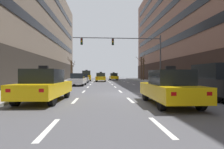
{
  "coord_description": "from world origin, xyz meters",
  "views": [
    {
      "loc": [
        -1.69,
        -12.79,
        1.47
      ],
      "look_at": [
        0.48,
        19.53,
        1.39
      ],
      "focal_mm": 28.12,
      "sensor_mm": 36.0,
      "label": 1
    }
  ],
  "objects_px": {
    "street_tree_2": "(71,70)",
    "street_tree_3": "(141,67)",
    "car_driving_1": "(78,80)",
    "car_parked_1": "(215,81)",
    "car_driving_2": "(83,78)",
    "taxi_driving_4": "(45,86)",
    "street_tree_0": "(143,69)",
    "taxi_driving_3": "(101,77)",
    "taxi_driving_6": "(169,88)",
    "car_parked_2": "(170,81)",
    "taxi_driving_5": "(87,76)",
    "taxi_driving_0": "(114,77)",
    "traffic_signal_0": "(130,48)"
  },
  "relations": [
    {
      "from": "car_driving_1",
      "to": "taxi_driving_4",
      "type": "distance_m",
      "value": 12.82
    },
    {
      "from": "car_parked_2",
      "to": "street_tree_3",
      "type": "xyz_separation_m",
      "value": [
        2.59,
        22.87,
        2.18
      ]
    },
    {
      "from": "car_driving_1",
      "to": "street_tree_3",
      "type": "relative_size",
      "value": 0.7
    },
    {
      "from": "taxi_driving_3",
      "to": "street_tree_0",
      "type": "height_order",
      "value": "street_tree_0"
    },
    {
      "from": "taxi_driving_0",
      "to": "car_parked_2",
      "type": "relative_size",
      "value": 1.04
    },
    {
      "from": "car_parked_1",
      "to": "street_tree_2",
      "type": "relative_size",
      "value": 0.88
    },
    {
      "from": "car_driving_2",
      "to": "street_tree_2",
      "type": "xyz_separation_m",
      "value": [
        -3.09,
        6.65,
        1.58
      ]
    },
    {
      "from": "street_tree_0",
      "to": "traffic_signal_0",
      "type": "bearing_deg",
      "value": -111.17
    },
    {
      "from": "street_tree_0",
      "to": "street_tree_3",
      "type": "bearing_deg",
      "value": 89.06
    },
    {
      "from": "taxi_driving_5",
      "to": "street_tree_3",
      "type": "bearing_deg",
      "value": 9.53
    },
    {
      "from": "street_tree_2",
      "to": "taxi_driving_5",
      "type": "bearing_deg",
      "value": 11.9
    },
    {
      "from": "taxi_driving_4",
      "to": "car_parked_1",
      "type": "xyz_separation_m",
      "value": [
        9.74,
        0.37,
        0.18
      ]
    },
    {
      "from": "taxi_driving_5",
      "to": "street_tree_0",
      "type": "relative_size",
      "value": 0.95
    },
    {
      "from": "taxi_driving_0",
      "to": "taxi_driving_5",
      "type": "xyz_separation_m",
      "value": [
        -6.15,
        -5.1,
        0.24
      ]
    },
    {
      "from": "taxi_driving_3",
      "to": "car_parked_2",
      "type": "relative_size",
      "value": 1.03
    },
    {
      "from": "car_driving_1",
      "to": "street_tree_0",
      "type": "height_order",
      "value": "street_tree_0"
    },
    {
      "from": "taxi_driving_4",
      "to": "car_parked_2",
      "type": "distance_m",
      "value": 11.95
    },
    {
      "from": "taxi_driving_0",
      "to": "taxi_driving_5",
      "type": "relative_size",
      "value": 1.01
    },
    {
      "from": "taxi_driving_3",
      "to": "street_tree_2",
      "type": "distance_m",
      "value": 6.75
    },
    {
      "from": "car_driving_2",
      "to": "street_tree_2",
      "type": "height_order",
      "value": "street_tree_2"
    },
    {
      "from": "taxi_driving_0",
      "to": "car_driving_1",
      "type": "bearing_deg",
      "value": -106.81
    },
    {
      "from": "car_driving_1",
      "to": "taxi_driving_5",
      "type": "height_order",
      "value": "taxi_driving_5"
    },
    {
      "from": "car_parked_2",
      "to": "traffic_signal_0",
      "type": "relative_size",
      "value": 0.37
    },
    {
      "from": "car_driving_1",
      "to": "taxi_driving_4",
      "type": "height_order",
      "value": "taxi_driving_4"
    },
    {
      "from": "car_driving_1",
      "to": "taxi_driving_3",
      "type": "relative_size",
      "value": 0.92
    },
    {
      "from": "street_tree_2",
      "to": "street_tree_3",
      "type": "bearing_deg",
      "value": 10.01
    },
    {
      "from": "car_driving_2",
      "to": "street_tree_3",
      "type": "distance_m",
      "value": 15.54
    },
    {
      "from": "car_parked_1",
      "to": "traffic_signal_0",
      "type": "distance_m",
      "value": 14.36
    },
    {
      "from": "taxi_driving_4",
      "to": "traffic_signal_0",
      "type": "bearing_deg",
      "value": 63.43
    },
    {
      "from": "car_driving_2",
      "to": "street_tree_0",
      "type": "height_order",
      "value": "street_tree_0"
    },
    {
      "from": "taxi_driving_0",
      "to": "taxi_driving_4",
      "type": "height_order",
      "value": "taxi_driving_4"
    },
    {
      "from": "taxi_driving_6",
      "to": "street_tree_2",
      "type": "height_order",
      "value": "street_tree_2"
    },
    {
      "from": "car_driving_1",
      "to": "taxi_driving_6",
      "type": "height_order",
      "value": "taxi_driving_6"
    },
    {
      "from": "car_driving_2",
      "to": "car_parked_2",
      "type": "height_order",
      "value": "car_parked_2"
    },
    {
      "from": "taxi_driving_4",
      "to": "car_parked_2",
      "type": "bearing_deg",
      "value": 35.4
    },
    {
      "from": "taxi_driving_5",
      "to": "car_parked_2",
      "type": "distance_m",
      "value": 22.95
    },
    {
      "from": "taxi_driving_6",
      "to": "car_parked_2",
      "type": "relative_size",
      "value": 1.0
    },
    {
      "from": "car_driving_1",
      "to": "taxi_driving_6",
      "type": "distance_m",
      "value": 15.49
    },
    {
      "from": "taxi_driving_4",
      "to": "street_tree_2",
      "type": "relative_size",
      "value": 0.96
    },
    {
      "from": "taxi_driving_5",
      "to": "traffic_signal_0",
      "type": "bearing_deg",
      "value": -63.58
    },
    {
      "from": "taxi_driving_0",
      "to": "car_parked_1",
      "type": "bearing_deg",
      "value": -83.8
    },
    {
      "from": "taxi_driving_5",
      "to": "taxi_driving_6",
      "type": "xyz_separation_m",
      "value": [
        6.19,
        -29.16,
        -0.27
      ]
    },
    {
      "from": "taxi_driving_5",
      "to": "car_parked_2",
      "type": "xyz_separation_m",
      "value": [
        9.67,
        -20.81,
        -0.27
      ]
    },
    {
      "from": "car_driving_2",
      "to": "car_parked_2",
      "type": "relative_size",
      "value": 0.94
    },
    {
      "from": "taxi_driving_3",
      "to": "street_tree_0",
      "type": "distance_m",
      "value": 9.87
    },
    {
      "from": "taxi_driving_4",
      "to": "street_tree_0",
      "type": "relative_size",
      "value": 0.97
    },
    {
      "from": "taxi_driving_0",
      "to": "car_driving_1",
      "type": "relative_size",
      "value": 1.09
    },
    {
      "from": "car_parked_1",
      "to": "street_tree_2",
      "type": "bearing_deg",
      "value": 115.46
    },
    {
      "from": "taxi_driving_4",
      "to": "street_tree_2",
      "type": "bearing_deg",
      "value": 96.29
    },
    {
      "from": "car_driving_1",
      "to": "street_tree_0",
      "type": "distance_m",
      "value": 19.28
    }
  ]
}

